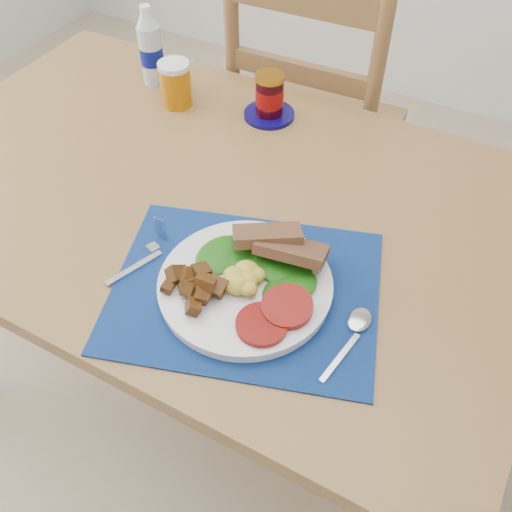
{
  "coord_description": "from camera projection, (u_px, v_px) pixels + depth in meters",
  "views": [
    {
      "loc": [
        0.54,
        -0.56,
        1.55
      ],
      "look_at": [
        0.21,
        0.04,
        0.8
      ],
      "focal_mm": 40.0,
      "sensor_mm": 36.0,
      "label": 1
    }
  ],
  "objects": [
    {
      "name": "table",
      "position": [
        206.0,
        218.0,
        1.27
      ],
      "size": [
        1.4,
        0.9,
        0.75
      ],
      "color": "brown",
      "rests_on": "ground"
    },
    {
      "name": "chair_far",
      "position": [
        314.0,
        103.0,
        1.68
      ],
      "size": [
        0.48,
        0.46,
        1.23
      ],
      "rotation": [
        0.0,
        0.0,
        3.19
      ],
      "color": "brown",
      "rests_on": "ground"
    },
    {
      "name": "breakfast_plate",
      "position": [
        241.0,
        282.0,
        1.0
      ],
      "size": [
        0.31,
        0.31,
        0.07
      ],
      "rotation": [
        0.0,
        0.0,
        0.41
      ],
      "color": "silver",
      "rests_on": "placemat"
    },
    {
      "name": "water_bottle",
      "position": [
        151.0,
        50.0,
        1.44
      ],
      "size": [
        0.06,
        0.06,
        0.2
      ],
      "color": "#ADBFCC",
      "rests_on": "table"
    },
    {
      "name": "placemat",
      "position": [
        245.0,
        290.0,
        1.02
      ],
      "size": [
        0.56,
        0.5,
        0.0
      ],
      "primitive_type": "cube",
      "rotation": [
        0.0,
        0.0,
        0.31
      ],
      "color": "black",
      "rests_on": "table"
    },
    {
      "name": "juice_glass",
      "position": [
        176.0,
        85.0,
        1.39
      ],
      "size": [
        0.08,
        0.08,
        0.1
      ],
      "primitive_type": "cylinder",
      "color": "#B16204",
      "rests_on": "table"
    },
    {
      "name": "jam_on_saucer",
      "position": [
        269.0,
        98.0,
        1.36
      ],
      "size": [
        0.12,
        0.12,
        0.11
      ],
      "color": "#09044D",
      "rests_on": "table"
    },
    {
      "name": "spoon",
      "position": [
        353.0,
        332.0,
        0.95
      ],
      "size": [
        0.04,
        0.17,
        0.0
      ],
      "rotation": [
        0.0,
        0.0,
        -0.16
      ],
      "color": "#B2B5BA",
      "rests_on": "placemat"
    },
    {
      "name": "ground",
      "position": [
        184.0,
        428.0,
        1.64
      ],
      "size": [
        4.0,
        4.0,
        0.0
      ],
      "primitive_type": "plane",
      "color": "tan",
      "rests_on": "ground"
    },
    {
      "name": "fork",
      "position": [
        146.0,
        254.0,
        1.08
      ],
      "size": [
        0.05,
        0.17,
        0.0
      ],
      "rotation": [
        0.0,
        0.0,
        -0.35
      ],
      "color": "#B2B5BA",
      "rests_on": "placemat"
    }
  ]
}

